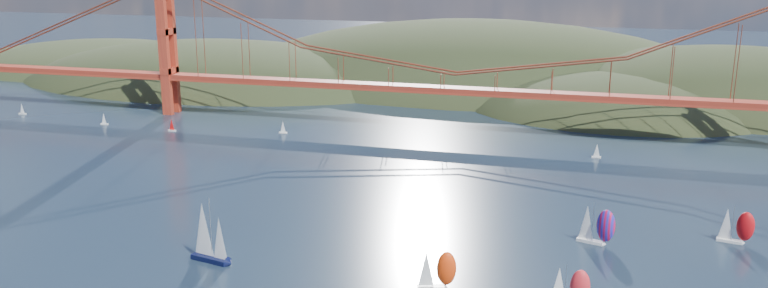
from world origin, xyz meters
The scene contains 12 objects.
headlands centered at (44.95, 278.29, -12.46)m, with size 725.00×225.00×96.00m.
bridge centered at (-1.75, 180.00, 32.23)m, with size 552.00×12.00×55.00m.
sloop_navy centered at (-29.96, 45.17, 6.49)m, with size 9.86×6.37×14.70m.
racer_0 centered at (20.94, 44.67, 4.31)m, with size 8.14×4.82×9.12m.
racer_1 centered at (46.97, 44.08, 4.14)m, with size 7.71×3.33×8.76m.
racer_3 centered at (83.10, 87.62, 4.26)m, with size 8.02×4.19×9.01m.
racer_rwb centered at (51.73, 78.34, 4.70)m, with size 8.88×5.34×9.94m.
distant_boat_0 centered at (-178.77, 160.82, 2.41)m, with size 3.00×2.00×4.70m.
distant_boat_1 centered at (-134.15, 153.46, 2.41)m, with size 3.00×2.00×4.70m.
distant_boat_2 centered at (-102.88, 151.13, 2.41)m, with size 3.00×2.00×4.70m.
distant_boat_3 centered at (-61.02, 159.20, 2.41)m, with size 3.00×2.00×4.70m.
distant_boat_8 centered at (51.89, 155.46, 2.41)m, with size 3.00×2.00×4.70m.
Camera 1 is at (48.25, -91.88, 66.45)m, focal length 35.00 mm.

